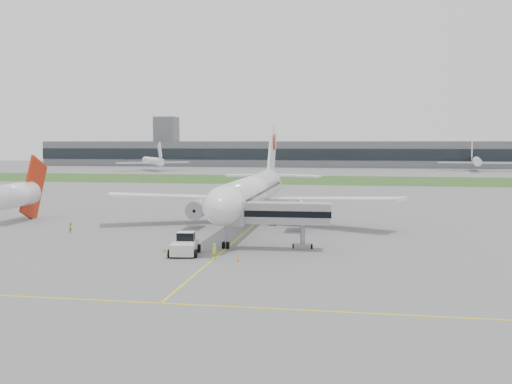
% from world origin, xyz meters
% --- Properties ---
extents(ground, '(600.00, 600.00, 0.00)m').
position_xyz_m(ground, '(0.00, 0.00, 0.00)').
color(ground, slate).
rests_on(ground, ground).
extents(apron_markings, '(70.00, 70.00, 0.04)m').
position_xyz_m(apron_markings, '(0.00, -5.00, 0.00)').
color(apron_markings, yellow).
rests_on(apron_markings, ground).
extents(grass_strip, '(600.00, 50.00, 0.02)m').
position_xyz_m(grass_strip, '(0.00, 120.00, 0.01)').
color(grass_strip, '#254E1D').
rests_on(grass_strip, ground).
extents(terminal_building, '(320.00, 22.30, 14.00)m').
position_xyz_m(terminal_building, '(0.00, 229.87, 7.00)').
color(terminal_building, slate).
rests_on(terminal_building, ground).
extents(control_tower, '(12.00, 12.00, 56.00)m').
position_xyz_m(control_tower, '(-90.00, 232.00, 0.00)').
color(control_tower, slate).
rests_on(control_tower, ground).
extents(airliner, '(48.13, 53.95, 17.88)m').
position_xyz_m(airliner, '(0.00, 4.87, 5.66)').
color(airliner, white).
rests_on(airliner, ground).
extents(pushback_tug, '(4.02, 5.39, 2.57)m').
position_xyz_m(pushback_tug, '(-4.05, -19.38, 1.18)').
color(pushback_tug, silver).
rests_on(pushback_tug, ground).
extents(jet_bridge, '(13.11, 4.14, 6.07)m').
position_xyz_m(jet_bridge, '(6.21, -13.97, 4.49)').
color(jet_bridge, '#949496').
rests_on(jet_bridge, ground).
extents(safety_cone_left, '(0.37, 0.37, 0.51)m').
position_xyz_m(safety_cone_left, '(-6.91, -18.54, 0.25)').
color(safety_cone_left, orange).
rests_on(safety_cone_left, ground).
extents(safety_cone_right, '(0.37, 0.37, 0.51)m').
position_xyz_m(safety_cone_right, '(3.16, -22.56, 0.26)').
color(safety_cone_right, orange).
rests_on(safety_cone_right, ground).
extents(ground_crew_near, '(0.80, 0.79, 1.86)m').
position_xyz_m(ground_crew_near, '(0.13, -21.71, 0.93)').
color(ground_crew_near, '#B6D623').
rests_on(ground_crew_near, ground).
extents(ground_crew_far, '(0.73, 0.85, 1.52)m').
position_xyz_m(ground_crew_far, '(-25.73, -6.02, 0.76)').
color(ground_crew_far, '#B5D924').
rests_on(ground_crew_far, ground).
extents(neighbor_aircraft, '(4.37, 14.53, 11.88)m').
position_xyz_m(neighbor_aircraft, '(-39.97, 3.43, 4.71)').
color(neighbor_aircraft, '#A21F09').
rests_on(neighbor_aircraft, ground).
extents(distant_aircraft_left, '(45.47, 44.30, 13.17)m').
position_xyz_m(distant_aircraft_left, '(-77.51, 173.73, 0.00)').
color(distant_aircraft_left, white).
rests_on(distant_aircraft_left, ground).
extents(distant_aircraft_right, '(39.68, 36.37, 13.31)m').
position_xyz_m(distant_aircraft_right, '(73.54, 195.80, 0.00)').
color(distant_aircraft_right, white).
rests_on(distant_aircraft_right, ground).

